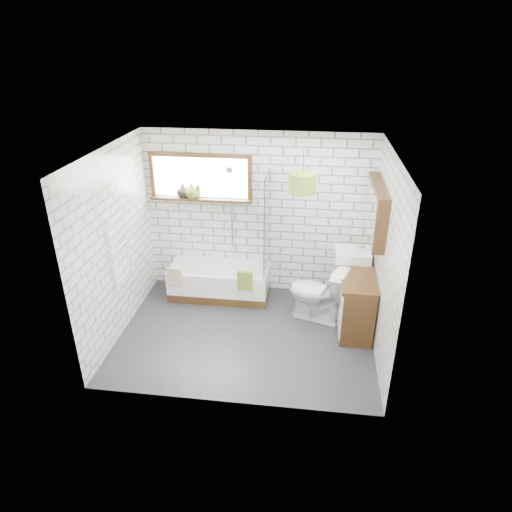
# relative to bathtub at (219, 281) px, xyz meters

# --- Properties ---
(floor) EXTENTS (3.40, 2.60, 0.01)m
(floor) POSITION_rel_bathtub_xyz_m (0.56, -0.97, -0.25)
(floor) COLOR #252528
(floor) RESTS_ON ground
(ceiling) EXTENTS (3.40, 2.60, 0.01)m
(ceiling) POSITION_rel_bathtub_xyz_m (0.56, -0.97, 2.26)
(ceiling) COLOR white
(ceiling) RESTS_ON ground
(wall_back) EXTENTS (3.40, 0.01, 2.50)m
(wall_back) POSITION_rel_bathtub_xyz_m (0.56, 0.34, 1.01)
(wall_back) COLOR white
(wall_back) RESTS_ON ground
(wall_front) EXTENTS (3.40, 0.01, 2.50)m
(wall_front) POSITION_rel_bathtub_xyz_m (0.56, -2.27, 1.01)
(wall_front) COLOR white
(wall_front) RESTS_ON ground
(wall_left) EXTENTS (0.01, 2.60, 2.50)m
(wall_left) POSITION_rel_bathtub_xyz_m (-1.14, -0.97, 1.01)
(wall_left) COLOR white
(wall_left) RESTS_ON ground
(wall_right) EXTENTS (0.01, 2.60, 2.50)m
(wall_right) POSITION_rel_bathtub_xyz_m (2.27, -0.97, 1.01)
(wall_right) COLOR white
(wall_right) RESTS_ON ground
(window) EXTENTS (1.52, 0.16, 0.68)m
(window) POSITION_rel_bathtub_xyz_m (-0.29, 0.29, 1.56)
(window) COLOR black
(window) RESTS_ON wall_back
(towel_radiator) EXTENTS (0.06, 0.52, 1.00)m
(towel_radiator) POSITION_rel_bathtub_xyz_m (-1.10, -0.97, 0.96)
(towel_radiator) COLOR white
(towel_radiator) RESTS_ON wall_left
(mirror_cabinet) EXTENTS (0.16, 1.20, 0.70)m
(mirror_cabinet) POSITION_rel_bathtub_xyz_m (2.18, -0.37, 1.41)
(mirror_cabinet) COLOR black
(mirror_cabinet) RESTS_ON wall_right
(shower_riser) EXTENTS (0.02, 0.02, 1.30)m
(shower_riser) POSITION_rel_bathtub_xyz_m (0.16, 0.29, 1.11)
(shower_riser) COLOR silver
(shower_riser) RESTS_ON wall_back
(bathtub) EXTENTS (1.50, 0.66, 0.49)m
(bathtub) POSITION_rel_bathtub_xyz_m (0.00, 0.00, 0.00)
(bathtub) COLOR white
(bathtub) RESTS_ON floor
(shower_screen) EXTENTS (0.02, 0.72, 1.50)m
(shower_screen) POSITION_rel_bathtub_xyz_m (0.73, 0.00, 0.99)
(shower_screen) COLOR white
(shower_screen) RESTS_ON bathtub
(towel_green) EXTENTS (0.22, 0.06, 0.30)m
(towel_green) POSITION_rel_bathtub_xyz_m (0.45, -0.33, 0.22)
(towel_green) COLOR olive
(towel_green) RESTS_ON bathtub
(towel_beige) EXTENTS (0.21, 0.05, 0.27)m
(towel_beige) POSITION_rel_bathtub_xyz_m (-0.60, -0.33, 0.22)
(towel_beige) COLOR tan
(towel_beige) RESTS_ON bathtub
(vanity) EXTENTS (0.46, 1.43, 0.82)m
(vanity) POSITION_rel_bathtub_xyz_m (2.03, -0.39, 0.17)
(vanity) COLOR black
(vanity) RESTS_ON floor
(basin) EXTENTS (0.49, 0.43, 0.14)m
(basin) POSITION_rel_bathtub_xyz_m (1.97, -0.13, 0.65)
(basin) COLOR white
(basin) RESTS_ON vanity
(tap) EXTENTS (0.03, 0.03, 0.15)m
(tap) POSITION_rel_bathtub_xyz_m (2.13, -0.13, 0.70)
(tap) COLOR silver
(tap) RESTS_ON vanity
(toilet) EXTENTS (0.68, 0.91, 0.82)m
(toilet) POSITION_rel_bathtub_xyz_m (1.50, -0.45, 0.17)
(toilet) COLOR white
(toilet) RESTS_ON floor
(vase_olive) EXTENTS (0.22, 0.22, 0.23)m
(vase_olive) POSITION_rel_bathtub_xyz_m (-0.42, 0.26, 1.35)
(vase_olive) COLOR olive
(vase_olive) RESTS_ON window
(vase_dark) EXTENTS (0.21, 0.21, 0.21)m
(vase_dark) POSITION_rel_bathtub_xyz_m (-0.56, 0.26, 1.34)
(vase_dark) COLOR black
(vase_dark) RESTS_ON window
(bottle) EXTENTS (0.07, 0.07, 0.20)m
(bottle) POSITION_rel_bathtub_xyz_m (-0.32, 0.26, 1.34)
(bottle) COLOR olive
(bottle) RESTS_ON window
(pendant) EXTENTS (0.33, 0.33, 0.24)m
(pendant) POSITION_rel_bathtub_xyz_m (1.23, -0.76, 1.86)
(pendant) COLOR olive
(pendant) RESTS_ON ceiling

